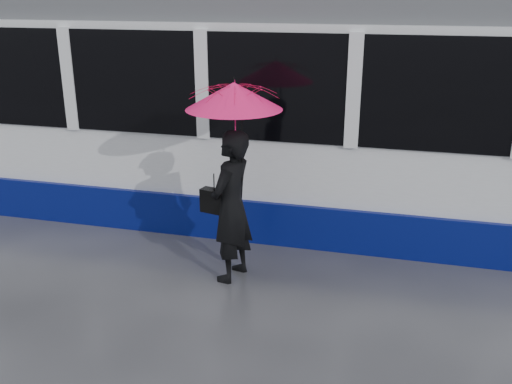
# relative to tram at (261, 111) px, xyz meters

# --- Properties ---
(ground) EXTENTS (90.00, 90.00, 0.00)m
(ground) POSITION_rel_tram_xyz_m (0.03, -2.50, -1.64)
(ground) COLOR #2E2E34
(ground) RESTS_ON ground
(rails) EXTENTS (34.00, 1.51, 0.02)m
(rails) POSITION_rel_tram_xyz_m (0.03, -0.00, -1.63)
(rails) COLOR #3F3D38
(rails) RESTS_ON ground
(tram) EXTENTS (26.00, 2.56, 3.35)m
(tram) POSITION_rel_tram_xyz_m (0.00, 0.00, 0.00)
(tram) COLOR white
(tram) RESTS_ON ground
(woman) EXTENTS (0.59, 0.77, 1.88)m
(woman) POSITION_rel_tram_xyz_m (0.21, -2.30, -0.70)
(woman) COLOR black
(woman) RESTS_ON ground
(umbrella) EXTENTS (1.33, 1.33, 1.27)m
(umbrella) POSITION_rel_tram_xyz_m (0.26, -2.30, 0.43)
(umbrella) COLOR #FF158B
(umbrella) RESTS_ON ground
(handbag) EXTENTS (0.36, 0.22, 0.47)m
(handbag) POSITION_rel_tram_xyz_m (-0.01, -2.28, -0.65)
(handbag) COLOR black
(handbag) RESTS_ON ground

